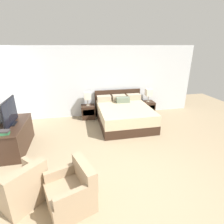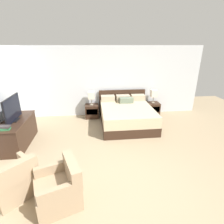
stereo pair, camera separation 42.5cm
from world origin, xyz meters
The scene contains 14 objects.
ground_plane centered at (0.00, 0.00, 0.00)m, with size 11.67×11.67×0.00m, color #998466.
wall_back centered at (0.00, 3.92, 1.25)m, with size 6.93×0.06×2.50m, color silver.
bed centered at (0.54, 2.91, 0.33)m, with size 1.72×1.97×0.96m.
nightstand_left centered at (-0.61, 3.62, 0.24)m, with size 0.47×0.41×0.48m.
nightstand_right centered at (1.68, 3.62, 0.24)m, with size 0.47×0.41×0.48m.
table_lamp_left centered at (-0.61, 3.62, 0.84)m, with size 0.22×0.22×0.50m.
table_lamp_right centered at (1.68, 3.62, 0.84)m, with size 0.22×0.22×0.50m.
dresser centered at (-2.56, 1.96, 0.36)m, with size 0.56×1.44×0.70m.
tv centered at (-2.56, 1.94, 1.00)m, with size 0.18×0.89×0.62m.
book_red_cover centered at (-2.55, 1.42, 0.72)m, with size 0.18×0.14×0.03m, color #2D7042.
book_blue_cover centered at (-2.58, 1.42, 0.74)m, with size 0.19×0.14×0.03m, color #2D7042.
book_small_top centered at (-2.57, 1.42, 0.78)m, with size 0.25×0.14×0.04m, color #383333.
armchair_by_window centered at (-1.98, 0.19, 0.28)m, with size 0.97×0.97×0.76m.
armchair_companion centered at (-1.15, -0.07, 0.28)m, with size 0.88×0.87×0.76m.
Camera 1 is at (-0.96, -2.33, 2.50)m, focal length 28.00 mm.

